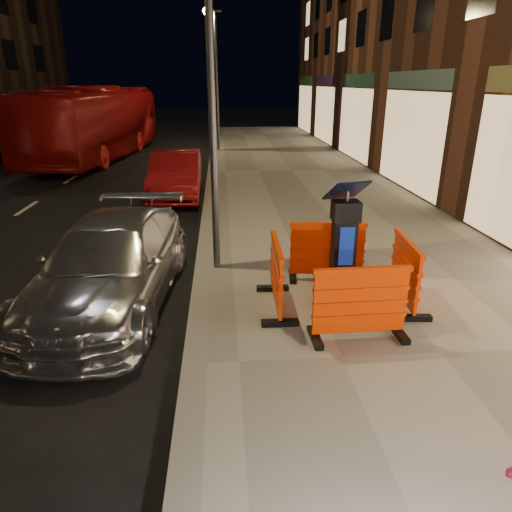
{
  "coord_description": "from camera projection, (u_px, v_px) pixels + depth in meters",
  "views": [
    {
      "loc": [
        0.38,
        -4.6,
        3.25
      ],
      "look_at": [
        0.8,
        1.0,
        1.1
      ],
      "focal_mm": 32.0,
      "sensor_mm": 36.0,
      "label": 1
    }
  ],
  "objects": [
    {
      "name": "ground_plane",
      "position": [
        195.0,
        374.0,
        5.42
      ],
      "size": [
        120.0,
        120.0,
        0.0
      ],
      "primitive_type": "plane",
      "color": "black",
      "rests_on": "ground"
    },
    {
      "name": "sidewalk",
      "position": [
        440.0,
        358.0,
        5.61
      ],
      "size": [
        6.0,
        60.0,
        0.15
      ],
      "primitive_type": "cube",
      "color": "gray",
      "rests_on": "ground"
    },
    {
      "name": "kerb",
      "position": [
        195.0,
        369.0,
        5.4
      ],
      "size": [
        0.3,
        60.0,
        0.15
      ],
      "primitive_type": "cube",
      "color": "slate",
      "rests_on": "ground"
    },
    {
      "name": "parking_kiosk",
      "position": [
        343.0,
        249.0,
        6.48
      ],
      "size": [
        0.58,
        0.58,
        1.76
      ],
      "primitive_type": "cube",
      "rotation": [
        0.0,
        0.0,
        -0.05
      ],
      "color": "black",
      "rests_on": "sidewalk"
    },
    {
      "name": "barrier_front",
      "position": [
        360.0,
        304.0,
        5.73
      ],
      "size": [
        1.28,
        0.56,
        0.98
      ],
      "primitive_type": "cube",
      "rotation": [
        0.0,
        0.0,
        0.03
      ],
      "color": "#FD3700",
      "rests_on": "sidewalk"
    },
    {
      "name": "barrier_back",
      "position": [
        327.0,
        251.0,
        7.5
      ],
      "size": [
        1.31,
        0.65,
        0.98
      ],
      "primitive_type": "cube",
      "rotation": [
        0.0,
        0.0,
        -0.1
      ],
      "color": "#FD3700",
      "rests_on": "sidewalk"
    },
    {
      "name": "barrier_kerbside",
      "position": [
        276.0,
        276.0,
        6.55
      ],
      "size": [
        0.54,
        1.27,
        0.98
      ],
      "primitive_type": "cube",
      "rotation": [
        0.0,
        0.0,
        1.55
      ],
      "color": "#FD3700",
      "rests_on": "sidewalk"
    },
    {
      "name": "barrier_bldgside",
      "position": [
        405.0,
        272.0,
        6.68
      ],
      "size": [
        0.63,
        1.3,
        0.98
      ],
      "primitive_type": "cube",
      "rotation": [
        0.0,
        0.0,
        1.48
      ],
      "color": "#FD3700",
      "rests_on": "sidewalk"
    },
    {
      "name": "car_silver",
      "position": [
        116.0,
        302.0,
        7.2
      ],
      "size": [
        2.21,
        4.63,
        1.3
      ],
      "primitive_type": "imported",
      "rotation": [
        0.0,
        0.0,
        -0.09
      ],
      "color": "#B6B6BB",
      "rests_on": "ground"
    },
    {
      "name": "car_red",
      "position": [
        178.0,
        196.0,
        13.82
      ],
      "size": [
        1.47,
        4.04,
        1.32
      ],
      "primitive_type": "imported",
      "rotation": [
        0.0,
        0.0,
        0.02
      ],
      "color": "maroon",
      "rests_on": "ground"
    },
    {
      "name": "bus_doubledecker",
      "position": [
        101.0,
        158.0,
        20.75
      ],
      "size": [
        3.79,
        11.34,
        3.1
      ],
      "primitive_type": "imported",
      "rotation": [
        0.0,
        0.0,
        -0.11
      ],
      "color": "maroon",
      "rests_on": "ground"
    },
    {
      "name": "street_lamp_mid",
      "position": [
        211.0,
        89.0,
        7.11
      ],
      "size": [
        0.12,
        0.12,
        6.0
      ],
      "primitive_type": "cylinder",
      "color": "#3F3F44",
      "rests_on": "sidewalk"
    },
    {
      "name": "street_lamp_far",
      "position": [
        217.0,
        84.0,
        21.08
      ],
      "size": [
        0.12,
        0.12,
        6.0
      ],
      "primitive_type": "cylinder",
      "color": "#3F3F44",
      "rests_on": "sidewalk"
    }
  ]
}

